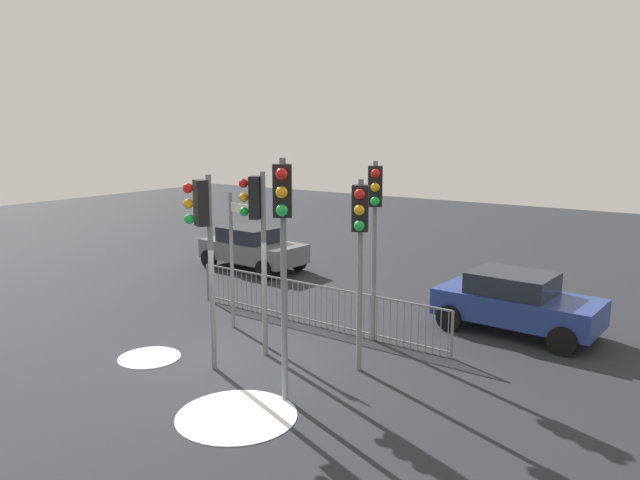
{
  "coord_description": "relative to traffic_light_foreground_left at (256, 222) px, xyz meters",
  "views": [
    {
      "loc": [
        8.6,
        -9.18,
        4.91
      ],
      "look_at": [
        0.19,
        2.96,
        2.19
      ],
      "focal_mm": 34.52,
      "sensor_mm": 36.0,
      "label": 1
    }
  ],
  "objects": [
    {
      "name": "car_blue_mid",
      "position": [
        4.16,
        4.66,
        -2.17
      ],
      "size": [
        3.9,
        2.12,
        1.47
      ],
      "rotation": [
        0.0,
        0.0,
        -0.06
      ],
      "color": "navy",
      "rests_on": "ground"
    },
    {
      "name": "snow_patch_kerb",
      "position": [
        -1.8,
        -1.53,
        -2.93
      ],
      "size": [
        1.33,
        1.33,
        0.01
      ],
      "primitive_type": "cylinder",
      "color": "white",
      "rests_on": "ground"
    },
    {
      "name": "traffic_light_foreground_right",
      "position": [
        1.98,
        -1.62,
        0.29
      ],
      "size": [
        0.44,
        0.49,
        4.4
      ],
      "rotation": [
        0.0,
        0.0,
        3.76
      ],
      "color": "slate",
      "rests_on": "ground"
    },
    {
      "name": "ground_plane",
      "position": [
        -0.19,
        -0.6,
        -2.93
      ],
      "size": [
        60.0,
        60.0,
        0.0
      ],
      "primitive_type": "plane",
      "color": "#26282D"
    },
    {
      "name": "traffic_light_rear_left",
      "position": [
        2.34,
        0.34,
        -0.06
      ],
      "size": [
        0.41,
        0.52,
        3.92
      ],
      "rotation": [
        0.0,
        0.0,
        3.62
      ],
      "color": "slate",
      "rests_on": "ground"
    },
    {
      "name": "traffic_light_foreground_left",
      "position": [
        0.0,
        0.0,
        0.0
      ],
      "size": [
        0.53,
        0.4,
        4.0
      ],
      "rotation": [
        0.0,
        0.0,
        2.03
      ],
      "color": "slate",
      "rests_on": "ground"
    },
    {
      "name": "car_grey_trailing",
      "position": [
        -5.57,
        6.22,
        -2.17
      ],
      "size": [
        3.91,
        2.15,
        1.47
      ],
      "rotation": [
        0.0,
        0.0,
        -0.07
      ],
      "color": "slate",
      "rests_on": "ground"
    },
    {
      "name": "traffic_light_mid_right",
      "position": [
        -0.28,
        -1.3,
        -0.0
      ],
      "size": [
        0.4,
        0.53,
        4.0
      ],
      "rotation": [
        0.0,
        0.0,
        2.68
      ],
      "color": "slate",
      "rests_on": "ground"
    },
    {
      "name": "traffic_light_rear_right",
      "position": [
        1.67,
        2.09,
        0.12
      ],
      "size": [
        0.42,
        0.52,
        4.17
      ],
      "rotation": [
        0.0,
        0.0,
        3.66
      ],
      "color": "slate",
      "rests_on": "ground"
    },
    {
      "name": "direction_sign_post",
      "position": [
        -1.67,
        1.05,
        -1.05
      ],
      "size": [
        0.77,
        0.25,
        3.38
      ],
      "rotation": [
        0.0,
        0.0,
        -0.26
      ],
      "color": "slate",
      "rests_on": "ground"
    },
    {
      "name": "pedestrian_guard_railing",
      "position": [
        -0.2,
        2.3,
        -2.38
      ],
      "size": [
        7.61,
        0.32,
        1.07
      ],
      "rotation": [
        0.0,
        0.0,
        -0.03
      ],
      "color": "slate",
      "rests_on": "ground"
    },
    {
      "name": "snow_patch_island",
      "position": [
        1.61,
        -2.49,
        -2.93
      ],
      "size": [
        2.1,
        2.1,
        0.01
      ],
      "primitive_type": "cylinder",
      "color": "white",
      "rests_on": "ground"
    }
  ]
}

